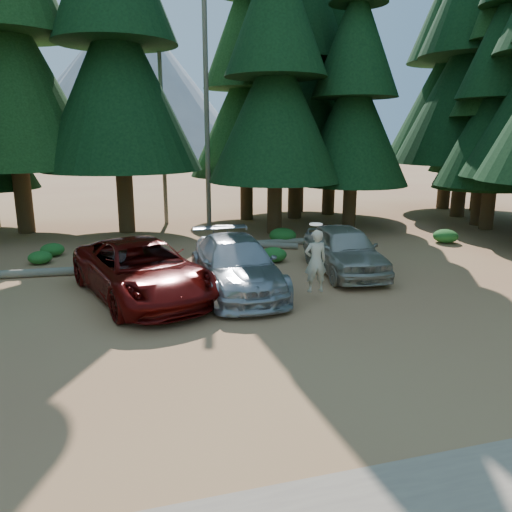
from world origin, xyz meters
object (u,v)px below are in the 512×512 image
object	(u,v)px
red_pickup	(142,270)
log_mid	(261,245)
log_right	(273,243)
silver_minivan_right	(344,249)
log_left	(48,272)
frisbee_player	(316,261)
silver_minivan_center	(236,265)

from	to	relation	value
red_pickup	log_mid	xyz separation A→B (m)	(5.12, 5.27, -0.70)
red_pickup	log_mid	bearing A→B (deg)	29.29
red_pickup	log_right	xyz separation A→B (m)	(5.71, 5.52, -0.69)
silver_minivan_right	log_left	world-z (taller)	silver_minivan_right
red_pickup	frisbee_player	size ratio (longest dim) A/B	3.02
silver_minivan_right	frisbee_player	world-z (taller)	frisbee_player
silver_minivan_center	silver_minivan_right	size ratio (longest dim) A/B	1.15
silver_minivan_right	log_right	size ratio (longest dim) A/B	1.11
frisbee_player	log_left	world-z (taller)	frisbee_player
silver_minivan_right	log_mid	bearing A→B (deg)	116.35
red_pickup	frisbee_player	xyz separation A→B (m)	(4.71, -1.53, 0.32)
red_pickup	silver_minivan_right	bearing A→B (deg)	-9.01
silver_minivan_center	red_pickup	bearing A→B (deg)	179.67
silver_minivan_center	silver_minivan_right	distance (m)	4.11
log_right	silver_minivan_center	bearing A→B (deg)	-116.03
frisbee_player	log_right	bearing A→B (deg)	-95.40
red_pickup	silver_minivan_center	size ratio (longest dim) A/B	1.09
frisbee_player	silver_minivan_right	bearing A→B (deg)	-127.61
red_pickup	silver_minivan_right	xyz separation A→B (m)	(6.76, 0.89, -0.02)
log_mid	silver_minivan_center	bearing A→B (deg)	-87.53
red_pickup	log_mid	size ratio (longest dim) A/B	1.95
log_mid	log_right	distance (m)	0.64
frisbee_player	log_mid	bearing A→B (deg)	-90.80
silver_minivan_center	frisbee_player	distance (m)	2.47
log_mid	silver_minivan_right	bearing A→B (deg)	-43.09
log_left	log_mid	xyz separation A→B (m)	(8.03, 2.16, -0.01)
silver_minivan_right	log_mid	xyz separation A→B (m)	(-1.64, 4.38, -0.68)
red_pickup	silver_minivan_center	bearing A→B (deg)	-17.72
log_left	red_pickup	bearing A→B (deg)	-42.80
silver_minivan_center	log_left	size ratio (longest dim) A/B	1.41
log_mid	frisbee_player	bearing A→B (deg)	-67.11
silver_minivan_right	log_mid	world-z (taller)	silver_minivan_right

